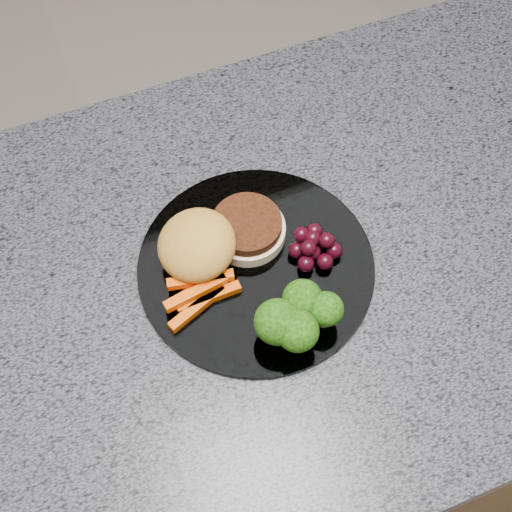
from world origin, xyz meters
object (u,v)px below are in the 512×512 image
Objects in this scene: island_cabinet at (209,424)px; plate at (256,266)px; burger at (215,241)px; grape_bunch at (314,246)px.

plate reaches higher than island_cabinet.
island_cabinet is at bearing -168.39° from burger.
island_cabinet is 0.51m from grape_bunch.
burger reaches higher than plate.
island_cabinet is 21.35× the size of grape_bunch.
plate is at bearing 1.21° from island_cabinet.
grape_bunch reaches higher than plate.
grape_bunch is at bearing -47.13° from burger.
grape_bunch is (0.15, -0.01, 0.49)m from island_cabinet.
island_cabinet is at bearing -178.79° from plate.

